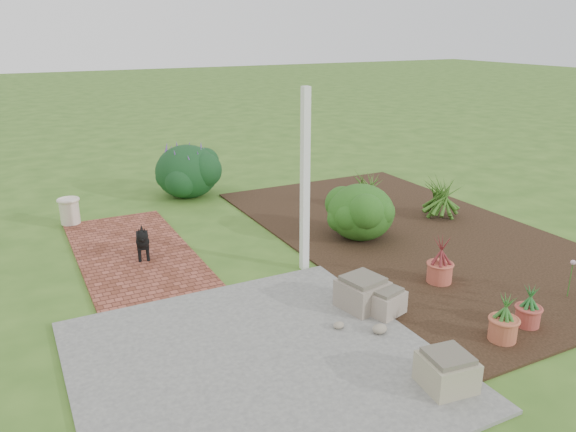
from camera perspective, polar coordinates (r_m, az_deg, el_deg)
name	(u,v)px	position (r m, az deg, el deg)	size (l,w,h in m)	color
ground	(288,275)	(7.67, 0.03, -6.04)	(80.00, 80.00, 0.00)	#375D1D
concrete_patio	(257,363)	(5.80, -3.16, -14.67)	(3.50, 3.50, 0.04)	#5E5E5B
brick_path	(134,252)	(8.69, -15.42, -3.54)	(1.60, 3.50, 0.04)	brown
garden_bed	(411,233)	(9.35, 12.37, -1.74)	(4.00, 7.00, 0.03)	black
veranda_post	(305,182)	(7.46, 1.74, 3.46)	(0.10, 0.10, 2.50)	white
stone_trough_near	(447,372)	(5.56, 15.82, -15.02)	(0.45, 0.45, 0.30)	gray
stone_trough_mid	(383,302)	(6.69, 9.67, -8.57)	(0.40, 0.40, 0.27)	gray
stone_trough_far	(362,294)	(6.77, 7.56, -7.84)	(0.49, 0.49, 0.33)	#706357
black_dog	(142,240)	(8.24, -14.57, -2.40)	(0.24, 0.56, 0.48)	black
cream_ceramic_urn	(70,211)	(10.15, -21.31, 0.44)	(0.32, 0.32, 0.42)	beige
evergreen_shrub	(361,211)	(8.86, 7.41, 0.54)	(1.04, 1.04, 0.89)	#104410
agapanthus_clump_back	(441,194)	(10.12, 15.25, 2.18)	(0.92, 0.92, 0.83)	#113811
agapanthus_clump_front	(366,186)	(10.40, 7.97, 3.01)	(0.90, 0.90, 0.80)	#193C0E
terracotta_pot_bronze	(440,272)	(7.63, 15.14, -5.55)	(0.32, 0.32, 0.26)	#B8513E
terracotta_pot_small_left	(528,316)	(6.90, 23.17, -9.33)	(0.27, 0.27, 0.22)	#A64238
terracotta_pot_small_right	(503,329)	(6.50, 21.00, -10.69)	(0.30, 0.30, 0.25)	#B2583C
purple_flowering_bush	(187,170)	(11.26, -10.22, 4.62)	(1.24, 1.24, 1.05)	black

